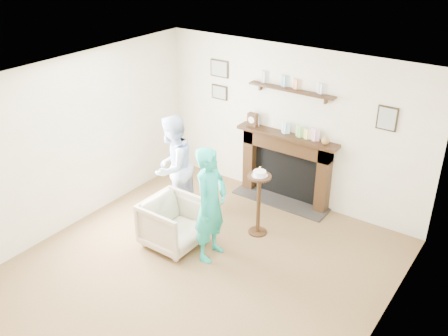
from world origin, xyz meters
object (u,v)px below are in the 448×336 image
at_px(armchair, 175,244).
at_px(pedestal_table, 259,193).
at_px(man, 175,213).
at_px(woman, 211,255).

bearing_deg(armchair, pedestal_table, -40.16).
bearing_deg(armchair, man, 40.36).
height_order(armchair, man, man).
distance_m(armchair, woman, 0.58).
bearing_deg(woman, pedestal_table, -20.91).
bearing_deg(man, pedestal_table, 93.84).
relative_size(armchair, pedestal_table, 0.71).
xyz_separation_m(man, pedestal_table, (1.34, 0.27, 0.66)).
distance_m(man, woman, 1.24).
relative_size(man, pedestal_table, 1.49).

